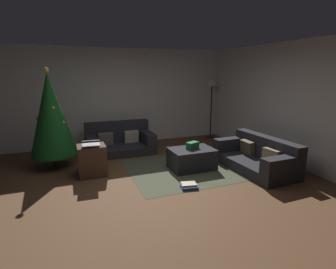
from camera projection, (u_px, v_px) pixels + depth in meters
ground_plane at (155, 185)px, 4.68m from camera, size 6.40×6.40×0.00m
rear_partition at (118, 97)px, 7.23m from camera, size 6.40×0.12×2.60m
corner_partition at (296, 105)px, 5.49m from camera, size 0.12×6.40×2.60m
couch_left at (119, 141)px, 6.61m from camera, size 1.62×0.98×0.74m
couch_right at (257, 157)px, 5.42m from camera, size 0.91×1.78×0.67m
ottoman at (192, 159)px, 5.45m from camera, size 0.90×0.64×0.42m
gift_box at (193, 145)px, 5.41m from camera, size 0.29×0.22×0.14m
tv_remote at (189, 148)px, 5.42m from camera, size 0.11×0.17×0.02m
christmas_tree at (51, 115)px, 5.34m from camera, size 0.93×0.93×2.06m
side_table at (92, 160)px, 5.07m from camera, size 0.52×0.44×0.60m
laptop at (91, 143)px, 4.93m from camera, size 0.35×0.44×0.19m
book_stack at (189, 186)px, 4.54m from camera, size 0.31×0.28×0.08m
corner_lamp at (212, 87)px, 7.76m from camera, size 0.36×0.36×1.82m
area_rug at (191, 168)px, 5.50m from camera, size 2.60×2.00×0.01m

